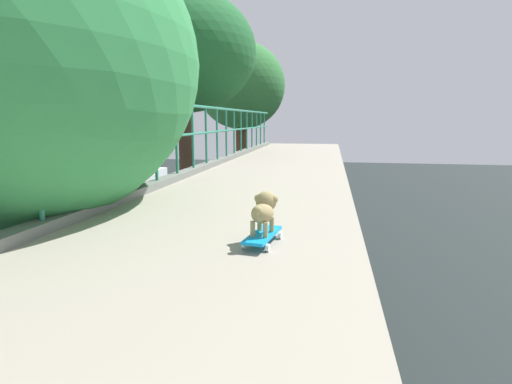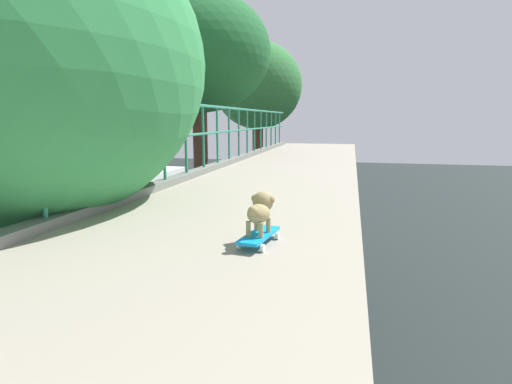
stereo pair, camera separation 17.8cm
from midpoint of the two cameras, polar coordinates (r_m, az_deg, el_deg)
The scene contains 5 objects.
city_bus at distance 22.80m, azimuth -17.33°, elevation -1.30°, with size 2.54×10.15×3.11m.
roadside_tree_far at distance 12.34m, azimuth -7.65°, elevation 18.39°, with size 4.14×4.14×9.70m.
roadside_tree_farthest at distance 20.78m, azimuth 0.50°, elevation 14.40°, with size 4.35×4.35×9.89m.
toy_skateboard at distance 3.17m, azimuth 2.04°, elevation -6.14°, with size 0.27×0.55×0.08m.
small_dog at distance 3.14m, azimuth 2.24°, elevation -2.33°, with size 0.21×0.36×0.32m.
Camera 2 is at (2.35, -0.20, 6.12)m, focal length 28.56 mm.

